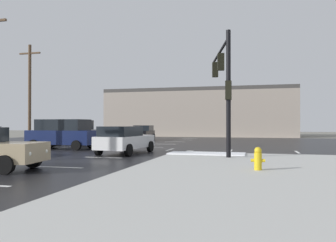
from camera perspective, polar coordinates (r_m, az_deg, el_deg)
name	(u,v)px	position (r m, az deg, el deg)	size (l,w,h in m)	color
ground_plane	(141,149)	(23.15, -4.51, -4.80)	(120.00, 120.00, 0.00)	slate
road_asphalt	(141,149)	(23.15, -4.51, -4.78)	(44.00, 44.00, 0.02)	black
snow_strip_curbside	(207,153)	(18.09, 6.52, -5.46)	(4.00, 1.60, 0.06)	white
lane_markings	(152,151)	(21.48, -2.64, -5.08)	(36.15, 36.15, 0.01)	silver
traffic_signal_mast	(223,77)	(18.21, 9.34, 7.42)	(1.56, 6.06, 6.09)	black
fire_hydrant	(258,158)	(12.10, 14.94, -6.13)	(0.48, 0.26, 0.79)	gold
strip_building_background	(199,113)	(49.51, 5.32, 1.38)	(26.66, 8.00, 6.77)	gray
suv_navy	(63,133)	(24.41, -17.28, -2.00)	(4.89, 2.30, 2.03)	#141E47
sedan_white	(125,139)	(19.58, -7.34, -3.08)	(2.31, 4.64, 1.58)	white
sedan_blue	(81,132)	(39.88, -14.49, -1.78)	(4.63, 2.27, 1.58)	navy
suv_grey	(70,132)	(28.65, -16.23, -1.79)	(4.96, 2.49, 2.03)	slate
sedan_black	(143,132)	(35.66, -4.29, -1.94)	(2.37, 4.66, 1.58)	black
utility_pole_far	(30,91)	(34.36, -22.31, 4.65)	(2.20, 0.28, 9.19)	brown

